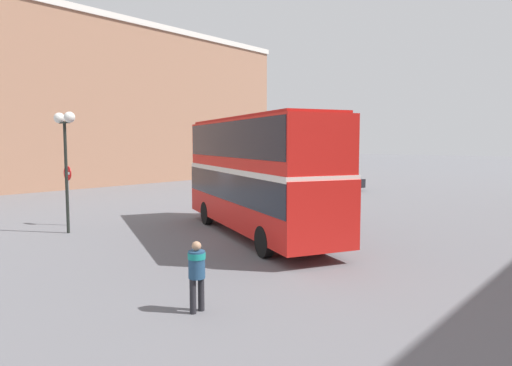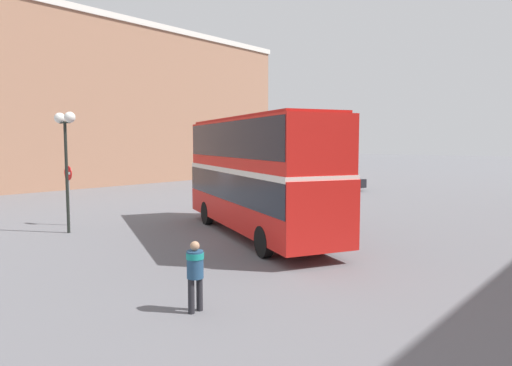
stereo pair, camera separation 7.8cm
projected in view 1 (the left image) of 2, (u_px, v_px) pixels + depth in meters
The scene contains 7 objects.
ground_plane at pixel (246, 236), 17.93m from camera, with size 240.00×240.00×0.00m, color slate.
building_row_left at pixel (90, 104), 41.10m from camera, with size 9.38×39.40×14.27m.
double_decker_bus at pixel (256, 169), 17.81m from camera, with size 10.37×6.80×4.62m.
pedestrian_foreground at pixel (197, 269), 9.79m from camera, with size 0.39×0.39×1.56m.
parked_car_kerb_near at pixel (335, 180), 35.58m from camera, with size 4.57×2.36×1.43m.
street_lamp_twin_globe at pixel (65, 135), 18.16m from camera, with size 1.27×0.43×4.87m.
no_entry_sign at pixel (68, 185), 20.08m from camera, with size 0.64×0.08×2.64m.
Camera 1 is at (11.88, -13.10, 3.66)m, focal length 32.00 mm.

